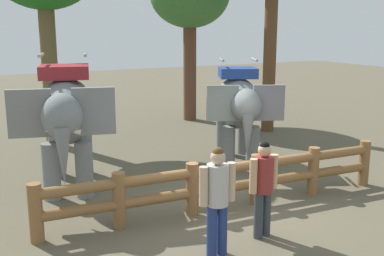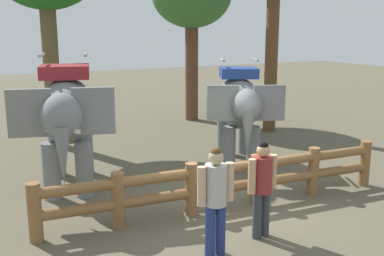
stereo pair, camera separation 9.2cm
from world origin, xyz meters
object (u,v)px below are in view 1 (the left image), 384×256
(elephant_center, at_px, (238,106))
(tourist_man_in_blue, at_px, (263,183))
(tourist_woman_in_black, at_px, (217,194))
(log_fence, at_px, (225,181))
(elephant_near_left, at_px, (66,115))

(elephant_center, height_order, tourist_man_in_blue, elephant_center)
(elephant_center, xyz_separation_m, tourist_man_in_blue, (-2.09, -3.98, -0.57))
(tourist_woman_in_black, bearing_deg, tourist_man_in_blue, 11.73)
(elephant_center, bearing_deg, log_fence, -127.52)
(log_fence, bearing_deg, tourist_man_in_blue, -93.79)
(log_fence, xyz_separation_m, tourist_woman_in_black, (-1.14, -1.59, 0.44))
(elephant_center, relative_size, tourist_woman_in_black, 1.82)
(elephant_near_left, distance_m, tourist_woman_in_black, 4.51)
(log_fence, bearing_deg, elephant_near_left, 132.79)
(elephant_near_left, xyz_separation_m, elephant_center, (4.47, -0.06, -0.14))
(elephant_near_left, height_order, tourist_man_in_blue, elephant_near_left)
(log_fence, xyz_separation_m, tourist_man_in_blue, (-0.09, -1.38, 0.39))
(elephant_near_left, distance_m, tourist_man_in_blue, 4.74)
(log_fence, distance_m, elephant_near_left, 3.80)
(log_fence, height_order, tourist_woman_in_black, tourist_woman_in_black)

